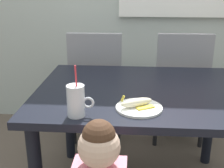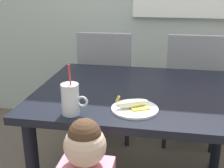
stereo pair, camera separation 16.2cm
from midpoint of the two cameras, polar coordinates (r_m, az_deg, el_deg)
The scene contains 6 objects.
dining_table at distance 1.76m, azimuth 2.92°, elevation -4.19°, with size 1.22×0.95×0.74m.
dining_chair_left at distance 2.47m, azimuth -4.83°, elevation 0.60°, with size 0.44×0.44×0.96m.
dining_chair_right at distance 2.48m, azimuth 11.19°, elevation 0.39°, with size 0.44×0.44×0.96m.
milk_cup at distance 1.38m, azimuth -10.30°, elevation -3.61°, with size 0.13×0.08×0.25m.
snack_plate at distance 1.45m, azimuth 2.07°, elevation -4.70°, with size 0.23×0.23×0.01m, color white.
peeled_banana at distance 1.45m, azimuth 1.66°, elevation -3.71°, with size 0.18×0.14×0.07m.
Camera 1 is at (-0.05, -1.62, 1.34)m, focal length 47.28 mm.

